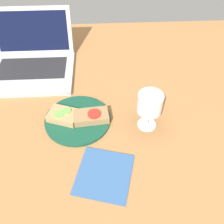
{
  "coord_description": "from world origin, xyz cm",
  "views": [
    {
      "loc": [
        2.96,
        -52.84,
        66.51
      ],
      "look_at": [
        5.8,
        1.73,
        8.0
      ],
      "focal_mm": 40.0,
      "sensor_mm": 36.0,
      "label": 1
    }
  ],
  "objects_px": {
    "sandwich_with_tomato": "(91,116)",
    "napkin": "(104,174)",
    "laptop": "(32,62)",
    "sandwich_with_cucumber": "(63,115)",
    "plate": "(78,119)",
    "wine_glass": "(150,104)"
  },
  "relations": [
    {
      "from": "napkin",
      "to": "laptop",
      "type": "bearing_deg",
      "value": 119.0
    },
    {
      "from": "sandwich_with_cucumber",
      "to": "napkin",
      "type": "distance_m",
      "value": 0.25
    },
    {
      "from": "wine_glass",
      "to": "laptop",
      "type": "height_order",
      "value": "laptop"
    },
    {
      "from": "sandwich_with_tomato",
      "to": "sandwich_with_cucumber",
      "type": "distance_m",
      "value": 0.09
    },
    {
      "from": "laptop",
      "to": "napkin",
      "type": "distance_m",
      "value": 0.58
    },
    {
      "from": "wine_glass",
      "to": "napkin",
      "type": "relative_size",
      "value": 0.85
    },
    {
      "from": "sandwich_with_tomato",
      "to": "napkin",
      "type": "bearing_deg",
      "value": -79.98
    },
    {
      "from": "laptop",
      "to": "sandwich_with_cucumber",
      "type": "bearing_deg",
      "value": -62.74
    },
    {
      "from": "plate",
      "to": "sandwich_with_tomato",
      "type": "height_order",
      "value": "sandwich_with_tomato"
    },
    {
      "from": "plate",
      "to": "napkin",
      "type": "xyz_separation_m",
      "value": [
        0.08,
        -0.21,
        -0.0
      ]
    },
    {
      "from": "sandwich_with_tomato",
      "to": "napkin",
      "type": "height_order",
      "value": "sandwich_with_tomato"
    },
    {
      "from": "plate",
      "to": "wine_glass",
      "type": "bearing_deg",
      "value": -6.61
    },
    {
      "from": "plate",
      "to": "napkin",
      "type": "bearing_deg",
      "value": -68.3
    },
    {
      "from": "wine_glass",
      "to": "laptop",
      "type": "bearing_deg",
      "value": 142.87
    },
    {
      "from": "sandwich_with_cucumber",
      "to": "laptop",
      "type": "distance_m",
      "value": 0.33
    },
    {
      "from": "sandwich_with_tomato",
      "to": "napkin",
      "type": "distance_m",
      "value": 0.21
    },
    {
      "from": "napkin",
      "to": "plate",
      "type": "bearing_deg",
      "value": 111.7
    },
    {
      "from": "wine_glass",
      "to": "napkin",
      "type": "bearing_deg",
      "value": -129.08
    },
    {
      "from": "plate",
      "to": "wine_glass",
      "type": "height_order",
      "value": "wine_glass"
    },
    {
      "from": "wine_glass",
      "to": "laptop",
      "type": "relative_size",
      "value": 0.4
    },
    {
      "from": "sandwich_with_cucumber",
      "to": "plate",
      "type": "bearing_deg",
      "value": -5.65
    },
    {
      "from": "sandwich_with_tomato",
      "to": "wine_glass",
      "type": "xyz_separation_m",
      "value": [
        0.18,
        -0.02,
        0.07
      ]
    }
  ]
}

